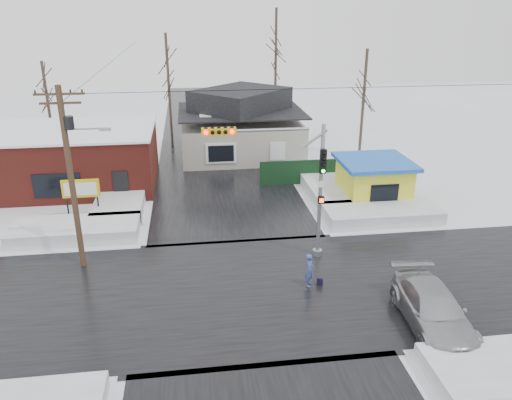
{
  "coord_description": "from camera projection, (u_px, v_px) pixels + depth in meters",
  "views": [
    {
      "loc": [
        -2.33,
        -19.71,
        12.34
      ],
      "look_at": [
        0.84,
        3.71,
        3.0
      ],
      "focal_mm": 35.0,
      "sensor_mm": 36.0,
      "label": 1
    }
  ],
  "objects": [
    {
      "name": "traffic_signal",
      "position": [
        290.0,
        175.0,
        24.36
      ],
      "size": [
        6.05,
        0.68,
        7.0
      ],
      "color": "gray",
      "rests_on": "ground"
    },
    {
      "name": "brick_building",
      "position": [
        69.0,
        158.0,
        35.6
      ],
      "size": [
        12.2,
        8.2,
        4.12
      ],
      "color": "maroon",
      "rests_on": "ground"
    },
    {
      "name": "road_ew",
      "position": [
        249.0,
        290.0,
        22.99
      ],
      "size": [
        120.0,
        10.0,
        0.02
      ],
      "primitive_type": "cube",
      "color": "black",
      "rests_on": "ground"
    },
    {
      "name": "marquee_sign",
      "position": [
        81.0,
        190.0,
        29.91
      ],
      "size": [
        2.2,
        0.21,
        2.55
      ],
      "color": "black",
      "rests_on": "ground"
    },
    {
      "name": "snowbank_ne",
      "position": [
        381.0,
        213.0,
        30.42
      ],
      "size": [
        7.0,
        3.0,
        0.8
      ],
      "primitive_type": "cube",
      "color": "white",
      "rests_on": "ground"
    },
    {
      "name": "snowbank_nside_w",
      "position": [
        122.0,
        197.0,
        33.03
      ],
      "size": [
        3.0,
        8.0,
        0.8
      ],
      "primitive_type": "cube",
      "color": "white",
      "rests_on": "ground"
    },
    {
      "name": "house",
      "position": [
        241.0,
        126.0,
        42.55
      ],
      "size": [
        10.4,
        8.4,
        5.76
      ],
      "color": "#B0AB9F",
      "rests_on": "ground"
    },
    {
      "name": "ground",
      "position": [
        249.0,
        291.0,
        22.99
      ],
      "size": [
        120.0,
        120.0,
        0.0
      ],
      "primitive_type": "plane",
      "color": "white",
      "rests_on": "ground"
    },
    {
      "name": "shopping_bag",
      "position": [
        320.0,
        282.0,
        23.35
      ],
      "size": [
        0.3,
        0.22,
        0.35
      ],
      "primitive_type": "cube",
      "rotation": [
        0.0,
        0.0,
        -0.41
      ],
      "color": "black",
      "rests_on": "ground"
    },
    {
      "name": "road_ns",
      "position": [
        249.0,
        290.0,
        22.99
      ],
      "size": [
        10.0,
        120.0,
        0.02
      ],
      "primitive_type": "cube",
      "color": "black",
      "rests_on": "ground"
    },
    {
      "name": "tree_far_right",
      "position": [
        366.0,
        72.0,
        40.29
      ],
      "size": [
        3.0,
        3.0,
        9.0
      ],
      "color": "#332821",
      "rests_on": "ground"
    },
    {
      "name": "tree_far_west",
      "position": [
        45.0,
        81.0,
        41.03
      ],
      "size": [
        3.0,
        3.0,
        8.0
      ],
      "color": "#332821",
      "rests_on": "ground"
    },
    {
      "name": "snowbank_nw",
      "position": [
        76.0,
        230.0,
        28.17
      ],
      "size": [
        7.0,
        3.0,
        0.8
      ],
      "primitive_type": "cube",
      "color": "white",
      "rests_on": "ground"
    },
    {
      "name": "snowbank_nside_e",
      "position": [
        327.0,
        187.0,
        34.78
      ],
      "size": [
        3.0,
        8.0,
        0.8
      ],
      "primitive_type": "cube",
      "color": "white",
      "rests_on": "ground"
    },
    {
      "name": "tree_far_mid",
      "position": [
        276.0,
        36.0,
        46.04
      ],
      "size": [
        3.0,
        3.0,
        12.0
      ],
      "color": "#332821",
      "rests_on": "ground"
    },
    {
      "name": "pedestrian",
      "position": [
        309.0,
        270.0,
        23.1
      ],
      "size": [
        0.57,
        0.69,
        1.63
      ],
      "primitive_type": "imported",
      "rotation": [
        0.0,
        0.0,
        1.22
      ],
      "color": "#3A4BA2",
      "rests_on": "ground"
    },
    {
      "name": "fence",
      "position": [
        314.0,
        172.0,
        36.38
      ],
      "size": [
        8.0,
        0.12,
        1.8
      ],
      "primitive_type": "cube",
      "color": "black",
      "rests_on": "ground"
    },
    {
      "name": "tree_far_left",
      "position": [
        167.0,
        57.0,
        43.53
      ],
      "size": [
        3.0,
        3.0,
        10.0
      ],
      "color": "#332821",
      "rests_on": "ground"
    },
    {
      "name": "utility_pole",
      "position": [
        71.0,
        169.0,
        23.35
      ],
      "size": [
        3.15,
        0.44,
        9.0
      ],
      "color": "#382619",
      "rests_on": "ground"
    },
    {
      "name": "car",
      "position": [
        433.0,
        309.0,
        20.19
      ],
      "size": [
        2.6,
        5.63,
        1.59
      ],
      "primitive_type": "imported",
      "rotation": [
        0.0,
        0.0,
        -0.07
      ],
      "color": "#A3A5AA",
      "rests_on": "ground"
    },
    {
      "name": "kiosk",
      "position": [
        373.0,
        180.0,
        32.85
      ],
      "size": [
        4.6,
        4.6,
        2.88
      ],
      "color": "yellow",
      "rests_on": "ground"
    }
  ]
}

